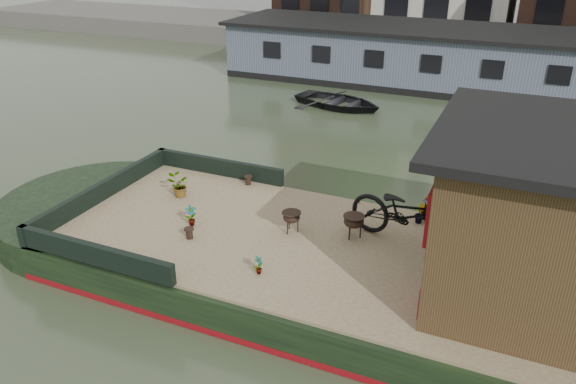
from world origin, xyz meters
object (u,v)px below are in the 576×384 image
at_px(bicycle, 408,214).
at_px(potted_plant_a, 191,216).
at_px(brazier_rear, 291,222).
at_px(brazier_front, 353,226).
at_px(dinghy, 339,98).

height_order(bicycle, potted_plant_a, bicycle).
bearing_deg(bicycle, brazier_rear, 115.93).
height_order(potted_plant_a, brazier_front, brazier_front).
bearing_deg(bicycle, potted_plant_a, 118.16).
xyz_separation_m(brazier_front, brazier_rear, (-1.03, -0.25, -0.02)).
distance_m(bicycle, potted_plant_a, 3.71).
distance_m(potted_plant_a, dinghy, 10.01).
bearing_deg(dinghy, brazier_rear, -153.00).
xyz_separation_m(bicycle, dinghy, (-4.31, 9.06, -0.88)).
height_order(potted_plant_a, brazier_rear, potted_plant_a).
bearing_deg(brazier_rear, dinghy, 104.38).
bearing_deg(brazier_front, potted_plant_a, -164.41).
bearing_deg(potted_plant_a, bicycle, 14.24).
bearing_deg(brazier_rear, brazier_front, 13.79).
height_order(brazier_front, brazier_rear, brazier_front).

